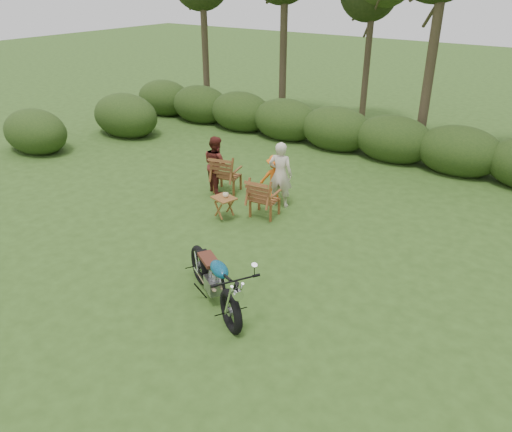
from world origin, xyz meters
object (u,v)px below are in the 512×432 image
Objects in this scene: adult_b at (217,191)px; cup at (226,195)px; lawn_chair_left at (228,191)px; lawn_chair_right at (265,215)px; side_table at (224,208)px; motorcycle at (215,301)px; child at (275,200)px; adult_a at (280,205)px.

cup is at bearing 161.20° from adult_b.
lawn_chair_left is at bearing 127.00° from cup.
lawn_chair_right is 1.81× the size of side_table.
cup reaches higher than lawn_chair_left.
motorcycle is 1.82× the size of child.
adult_b is at bearing 136.58° from cup.
adult_b is (-1.91, -0.18, 0.00)m from adult_a.
adult_b is (-3.19, 3.98, 0.00)m from motorcycle.
adult_b is at bearing -14.72° from child.
side_table is at bearing 37.82° from lawn_chair_right.
lawn_chair_left is 0.69× the size of adult_b.
motorcycle is 17.07× the size of cup.
adult_b is at bearing -22.69° from lawn_chair_right.
adult_a reaches higher than side_table.
lawn_chair_right is at bearing 45.18° from side_table.
adult_b reaches higher than lawn_chair_left.
lawn_chair_left is 1.71m from side_table.
side_table reaches higher than lawn_chair_right.
cup is at bearing 112.53° from lawn_chair_left.
adult_a is (-0.02, 0.71, 0.00)m from lawn_chair_right.
lawn_chair_right is 0.96× the size of lawn_chair_left.
adult_a is 1.92m from adult_b.
adult_a is 0.35m from child.
adult_a is (0.68, 1.41, -0.28)m from side_table.
lawn_chair_right is (-1.26, 3.45, 0.00)m from motorcycle.
adult_a is 1.10× the size of adult_b.
side_table is at bearing 111.06° from lawn_chair_left.
child is (-1.57, 4.37, 0.00)m from motorcycle.
adult_a is at bearing 64.34° from cup.
adult_a is at bearing 64.42° from side_table.
side_table is (-0.70, -0.70, 0.28)m from lawn_chair_right.
lawn_chair_left is 1.66m from adult_a.
lawn_chair_left is at bearing 155.85° from motorcycle.
adult_a is at bearing -95.79° from lawn_chair_right.
adult_a reaches higher than motorcycle.
motorcycle is at bearing 81.55° from child.
lawn_chair_left is at bearing 125.53° from side_table.
cup reaches higher than lawn_chair_right.
adult_b reaches higher than side_table.
adult_b is (-1.23, 1.23, -0.28)m from side_table.
lawn_chair_left is 0.86× the size of child.
adult_a is 1.36× the size of child.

